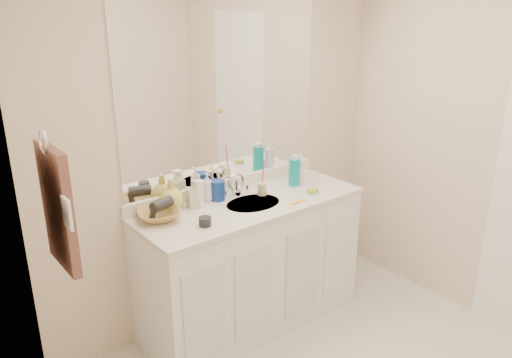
{
  "coord_description": "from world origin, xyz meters",
  "views": [
    {
      "loc": [
        -1.81,
        -1.3,
        2.09
      ],
      "look_at": [
        0.0,
        0.97,
        1.05
      ],
      "focal_mm": 35.0,
      "sensor_mm": 36.0,
      "label": 1
    }
  ],
  "objects": [
    {
      "name": "soap_bottle_cream",
      "position": [
        -0.33,
        1.18,
        0.97
      ],
      "size": [
        0.1,
        0.1,
        0.18
      ],
      "primitive_type": "imported",
      "rotation": [
        0.0,
        0.0,
        -0.22
      ],
      "color": "beige",
      "rests_on": "countertop"
    },
    {
      "name": "faucet",
      "position": [
        0.0,
        1.18,
        0.94
      ],
      "size": [
        0.02,
        0.02,
        0.11
      ],
      "primitive_type": "cylinder",
      "color": "silver",
      "rests_on": "countertop"
    },
    {
      "name": "extra_white_bottle",
      "position": [
        -0.3,
        1.16,
        0.97
      ],
      "size": [
        0.06,
        0.06,
        0.17
      ],
      "primitive_type": "cylinder",
      "rotation": [
        0.0,
        0.0,
        0.03
      ],
      "color": "white",
      "rests_on": "countertop"
    },
    {
      "name": "blue_mug",
      "position": [
        -0.15,
        1.19,
        0.95
      ],
      "size": [
        0.13,
        0.13,
        0.13
      ],
      "primitive_type": "cylinder",
      "rotation": [
        0.0,
        0.0,
        0.42
      ],
      "color": "navy",
      "rests_on": "countertop"
    },
    {
      "name": "wall_left",
      "position": [
        -1.3,
        0.0,
        1.2
      ],
      "size": [
        0.02,
        2.6,
        2.4
      ],
      "primitive_type": "cube",
      "color": "beige",
      "rests_on": "floor"
    },
    {
      "name": "backsplash",
      "position": [
        0.0,
        1.29,
        0.92
      ],
      "size": [
        1.52,
        0.03,
        0.08
      ],
      "primitive_type": "cube",
      "color": "white",
      "rests_on": "countertop"
    },
    {
      "name": "soap_bottle_yellow",
      "position": [
        -0.46,
        1.23,
        0.98
      ],
      "size": [
        0.2,
        0.2,
        0.19
      ],
      "primitive_type": "imported",
      "rotation": [
        0.0,
        0.0,
        0.42
      ],
      "color": "#D2C551",
      "rests_on": "countertop"
    },
    {
      "name": "mirror",
      "position": [
        0.0,
        1.29,
        1.56
      ],
      "size": [
        1.48,
        0.01,
        1.2
      ],
      "primitive_type": "cube",
      "color": "white",
      "rests_on": "wall_back"
    },
    {
      "name": "sink_basin",
      "position": [
        0.0,
        1.0,
        0.87
      ],
      "size": [
        0.37,
        0.37,
        0.02
      ],
      "primitive_type": "cylinder",
      "color": "#BCB0A4",
      "rests_on": "countertop"
    },
    {
      "name": "hair_dryer",
      "position": [
        -0.57,
        1.15,
        0.97
      ],
      "size": [
        0.15,
        0.1,
        0.07
      ],
      "primitive_type": "cylinder",
      "rotation": [
        0.0,
        1.57,
        0.29
      ],
      "color": "black",
      "rests_on": "wicker_basket"
    },
    {
      "name": "wall_back",
      "position": [
        0.0,
        1.3,
        1.2
      ],
      "size": [
        2.6,
        0.02,
        2.4
      ],
      "primitive_type": "cube",
      "color": "beige",
      "rests_on": "floor"
    },
    {
      "name": "wicker_basket",
      "position": [
        -0.59,
        1.15,
        0.91
      ],
      "size": [
        0.32,
        0.32,
        0.06
      ],
      "primitive_type": "imported",
      "rotation": [
        0.0,
        0.0,
        -0.33
      ],
      "color": "#A78043",
      "rests_on": "countertop"
    },
    {
      "name": "tan_cup",
      "position": [
        0.14,
        1.08,
        0.92
      ],
      "size": [
        0.08,
        0.08,
        0.08
      ],
      "primitive_type": "cylinder",
      "rotation": [
        0.0,
        0.0,
        0.39
      ],
      "color": "beige",
      "rests_on": "countertop"
    },
    {
      "name": "countertop",
      "position": [
        0.0,
        1.02,
        0.86
      ],
      "size": [
        1.52,
        0.57,
        0.03
      ],
      "primitive_type": "cube",
      "color": "silver",
      "rests_on": "vanity_cabinet"
    },
    {
      "name": "soap_bottle_white",
      "position": [
        -0.2,
        1.22,
        0.97
      ],
      "size": [
        0.07,
        0.08,
        0.19
      ],
      "primitive_type": "imported",
      "rotation": [
        0.0,
        0.0,
        -0.05
      ],
      "color": "white",
      "rests_on": "countertop"
    },
    {
      "name": "towel_ring",
      "position": [
        -1.27,
        0.77,
        1.55
      ],
      "size": [
        0.01,
        0.11,
        0.11
      ],
      "primitive_type": "torus",
      "rotation": [
        0.0,
        1.57,
        0.0
      ],
      "color": "silver",
      "rests_on": "wall_left"
    },
    {
      "name": "switch_plate",
      "position": [
        -1.27,
        0.57,
        1.3
      ],
      "size": [
        0.01,
        0.08,
        0.13
      ],
      "primitive_type": "cube",
      "color": "white",
      "rests_on": "wall_left"
    },
    {
      "name": "dark_jar",
      "position": [
        -0.43,
        0.91,
        0.91
      ],
      "size": [
        0.1,
        0.1,
        0.05
      ],
      "primitive_type": "cylinder",
      "rotation": [
        0.0,
        0.0,
        0.41
      ],
      "color": "black",
      "rests_on": "countertop"
    },
    {
      "name": "orange_comb",
      "position": [
        0.23,
        0.83,
        0.88
      ],
      "size": [
        0.13,
        0.04,
        0.01
      ],
      "primitive_type": "cube",
      "rotation": [
        0.0,
        0.0,
        0.11
      ],
      "color": "#FFAA1A",
      "rests_on": "countertop"
    },
    {
      "name": "green_soap",
      "position": [
        0.4,
        0.88,
        0.9
      ],
      "size": [
        0.08,
        0.07,
        0.03
      ],
      "primitive_type": "cube",
      "rotation": [
        0.0,
        0.0,
        0.24
      ],
      "color": "#93BE2E",
      "rests_on": "soap_dish"
    },
    {
      "name": "soap_dish",
      "position": [
        0.4,
        0.88,
        0.89
      ],
      "size": [
        0.11,
        0.1,
        0.01
      ],
      "primitive_type": "cube",
      "rotation": [
        0.0,
        0.0,
        0.42
      ],
      "color": "white",
      "rests_on": "countertop"
    },
    {
      "name": "mouthwash_bottle",
      "position": [
        0.43,
        1.09,
        0.97
      ],
      "size": [
        0.09,
        0.09,
        0.19
      ],
      "primitive_type": "cylinder",
      "rotation": [
        0.0,
        0.0,
        -0.2
      ],
      "color": "#0C9191",
      "rests_on": "countertop"
    },
    {
      "name": "hand_towel",
      "position": [
        -1.25,
        0.77,
        1.25
      ],
      "size": [
        0.04,
        0.32,
        0.55
      ],
      "primitive_type": "cube",
      "color": "#50322B",
      "rests_on": "towel_ring"
    },
    {
      "name": "clear_pump_bottle",
      "position": [
        0.51,
        1.13,
        0.97
      ],
      "size": [
        0.07,
        0.07,
        0.17
      ],
      "primitive_type": "cylinder",
      "rotation": [
        0.0,
        0.0,
        0.07
      ],
      "color": "white",
      "rests_on": "countertop"
    },
    {
      "name": "toothbrush",
      "position": [
        0.15,
        1.08,
        1.03
      ],
      "size": [
        0.01,
        0.04,
        0.19
      ],
      "primitive_type": "cylinder",
      "rotation": [
        0.14,
        0.0,
        0.01
      ],
      "color": "#E73D99",
      "rests_on": "tan_cup"
    },
    {
      "name": "vanity_cabinet",
      "position": [
        0.0,
        1.02,
        0.42
      ],
      "size": [
        1.5,
        0.55,
        0.85
      ],
      "primitive_type": "cube",
      "color": "white",
      "rests_on": "floor"
    }
  ]
}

